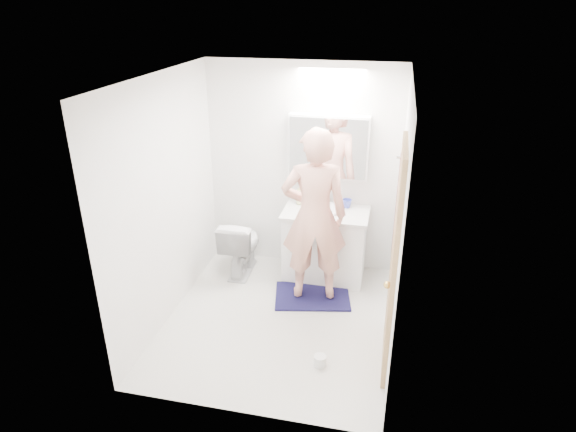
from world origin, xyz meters
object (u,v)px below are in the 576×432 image
(medicine_cabinet, at_px, (328,147))
(soap_bottle_a, at_px, (300,194))
(soap_bottle_b, at_px, (310,197))
(toothbrush_cup, at_px, (347,203))
(vanity_cabinet, at_px, (325,246))
(toilet, at_px, (241,245))
(toilet_paper_roll, at_px, (320,361))
(person, at_px, (314,216))

(medicine_cabinet, distance_m, soap_bottle_a, 0.64)
(soap_bottle_b, distance_m, toothbrush_cup, 0.43)
(soap_bottle_a, bearing_deg, vanity_cabinet, -24.88)
(medicine_cabinet, xyz_separation_m, toilet, (-0.94, -0.33, -1.15))
(vanity_cabinet, relative_size, toilet_paper_roll, 8.18)
(medicine_cabinet, distance_m, toothbrush_cup, 0.68)
(toilet, distance_m, toilet_paper_roll, 1.87)
(soap_bottle_b, xyz_separation_m, toilet_paper_roll, (0.42, -1.72, -0.85))
(vanity_cabinet, bearing_deg, soap_bottle_b, 140.52)
(person, bearing_deg, toilet_paper_roll, 91.99)
(medicine_cabinet, bearing_deg, toilet_paper_roll, -82.77)
(toilet, relative_size, person, 0.38)
(soap_bottle_a, height_order, toilet_paper_roll, soap_bottle_a)
(vanity_cabinet, xyz_separation_m, soap_bottle_b, (-0.22, 0.18, 0.51))
(toilet, height_order, person, person)
(vanity_cabinet, height_order, toilet, vanity_cabinet)
(toothbrush_cup, bearing_deg, soap_bottle_b, 177.35)
(person, relative_size, soap_bottle_b, 11.14)
(toothbrush_cup, relative_size, toilet_paper_roll, 0.96)
(toilet, bearing_deg, medicine_cabinet, -162.42)
(medicine_cabinet, height_order, toilet_paper_roll, medicine_cabinet)
(vanity_cabinet, distance_m, toilet_paper_roll, 1.59)
(vanity_cabinet, height_order, toothbrush_cup, toothbrush_cup)
(medicine_cabinet, xyz_separation_m, soap_bottle_a, (-0.30, -0.06, -0.56))
(vanity_cabinet, relative_size, person, 0.49)
(vanity_cabinet, height_order, soap_bottle_b, soap_bottle_b)
(toothbrush_cup, xyz_separation_m, toilet_paper_roll, (-0.02, -1.70, -0.82))
(vanity_cabinet, distance_m, person, 0.76)
(medicine_cabinet, height_order, soap_bottle_a, medicine_cabinet)
(vanity_cabinet, xyz_separation_m, toothbrush_cup, (0.21, 0.16, 0.48))
(soap_bottle_b, bearing_deg, person, -76.07)
(medicine_cabinet, bearing_deg, toothbrush_cup, -11.83)
(soap_bottle_a, relative_size, toilet_paper_roll, 2.22)
(vanity_cabinet, relative_size, medicine_cabinet, 1.02)
(medicine_cabinet, height_order, person, person)
(vanity_cabinet, distance_m, toothbrush_cup, 0.55)
(toilet, xyz_separation_m, toothbrush_cup, (1.18, 0.28, 0.52))
(vanity_cabinet, xyz_separation_m, soap_bottle_a, (-0.32, 0.15, 0.55))
(toilet, bearing_deg, soap_bottle_b, -159.98)
(person, xyz_separation_m, toilet_paper_roll, (0.25, -1.06, -0.92))
(person, bearing_deg, toothbrush_cup, -123.77)
(person, relative_size, soap_bottle_a, 7.54)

